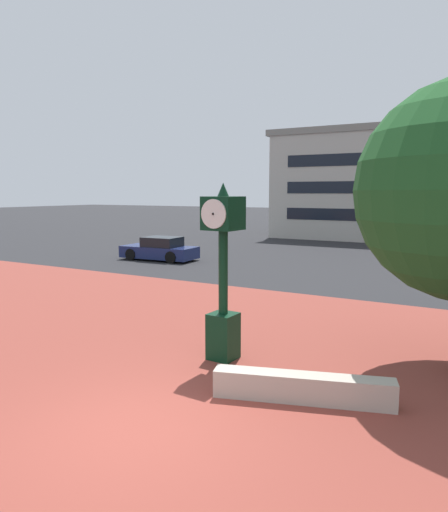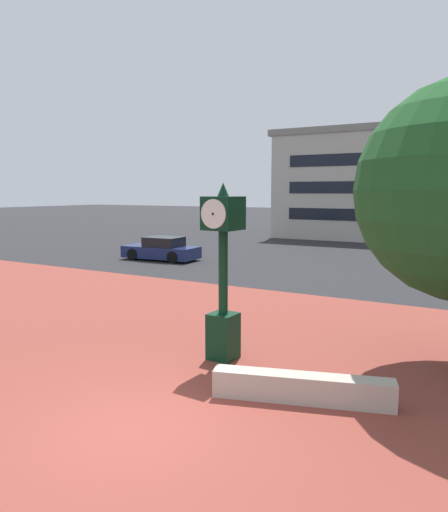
# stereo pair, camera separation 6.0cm
# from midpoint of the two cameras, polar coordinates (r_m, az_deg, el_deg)

# --- Properties ---
(ground_plane) EXTENTS (200.00, 200.00, 0.00)m
(ground_plane) POSITION_cam_midpoint_polar(r_m,az_deg,el_deg) (8.03, -10.94, -19.92)
(ground_plane) COLOR #262628
(plaza_brick_paving) EXTENTS (44.00, 14.74, 0.01)m
(plaza_brick_paving) POSITION_cam_midpoint_polar(r_m,az_deg,el_deg) (10.59, 1.19, -12.74)
(plaza_brick_paving) COLOR brown
(plaza_brick_paving) RESTS_ON ground
(planter_wall) EXTENTS (3.18, 1.33, 0.50)m
(planter_wall) POSITION_cam_midpoint_polar(r_m,az_deg,el_deg) (8.79, 9.34, -15.54)
(planter_wall) COLOR #ADA393
(planter_wall) RESTS_ON ground
(street_clock) EXTENTS (0.76, 0.84, 3.92)m
(street_clock) POSITION_cam_midpoint_polar(r_m,az_deg,el_deg) (10.28, -0.27, -1.70)
(street_clock) COLOR black
(street_clock) RESTS_ON ground
(car_street_near) EXTENTS (4.29, 1.99, 1.28)m
(car_street_near) POSITION_cam_midpoint_polar(r_m,az_deg,el_deg) (26.09, -7.86, 0.77)
(car_street_near) COLOR navy
(car_street_near) RESTS_ON ground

